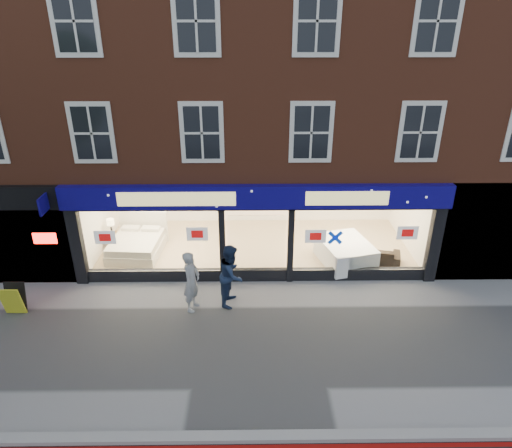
{
  "coord_description": "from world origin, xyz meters",
  "views": [
    {
      "loc": [
        -0.17,
        -9.37,
        7.89
      ],
      "look_at": [
        -0.02,
        2.5,
        2.26
      ],
      "focal_mm": 32.0,
      "sensor_mm": 36.0,
      "label": 1
    }
  ],
  "objects_px": {
    "mattress_stack": "(345,252)",
    "sofa": "(371,254)",
    "display_bed": "(137,244)",
    "a_board": "(14,299)",
    "pedestrian_grey": "(192,281)",
    "pedestrian_blue": "(231,275)"
  },
  "relations": [
    {
      "from": "mattress_stack",
      "to": "sofa",
      "type": "relative_size",
      "value": 1.17
    },
    {
      "from": "display_bed",
      "to": "mattress_stack",
      "type": "bearing_deg",
      "value": -2.31
    },
    {
      "from": "display_bed",
      "to": "mattress_stack",
      "type": "height_order",
      "value": "display_bed"
    },
    {
      "from": "display_bed",
      "to": "a_board",
      "type": "bearing_deg",
      "value": -124.67
    },
    {
      "from": "pedestrian_grey",
      "to": "pedestrian_blue",
      "type": "bearing_deg",
      "value": -57.29
    },
    {
      "from": "sofa",
      "to": "a_board",
      "type": "bearing_deg",
      "value": 28.86
    },
    {
      "from": "pedestrian_blue",
      "to": "sofa",
      "type": "bearing_deg",
      "value": -52.97
    },
    {
      "from": "mattress_stack",
      "to": "a_board",
      "type": "relative_size",
      "value": 2.41
    },
    {
      "from": "mattress_stack",
      "to": "pedestrian_blue",
      "type": "distance_m",
      "value": 4.31
    },
    {
      "from": "display_bed",
      "to": "a_board",
      "type": "height_order",
      "value": "display_bed"
    },
    {
      "from": "display_bed",
      "to": "pedestrian_grey",
      "type": "bearing_deg",
      "value": -50.41
    },
    {
      "from": "a_board",
      "to": "pedestrian_grey",
      "type": "distance_m",
      "value": 5.04
    },
    {
      "from": "pedestrian_grey",
      "to": "pedestrian_blue",
      "type": "relative_size",
      "value": 0.97
    },
    {
      "from": "a_board",
      "to": "display_bed",
      "type": "bearing_deg",
      "value": 52.46
    },
    {
      "from": "mattress_stack",
      "to": "a_board",
      "type": "distance_m",
      "value": 10.2
    },
    {
      "from": "sofa",
      "to": "pedestrian_grey",
      "type": "bearing_deg",
      "value": 38.44
    },
    {
      "from": "display_bed",
      "to": "mattress_stack",
      "type": "relative_size",
      "value": 0.98
    },
    {
      "from": "mattress_stack",
      "to": "pedestrian_grey",
      "type": "height_order",
      "value": "pedestrian_grey"
    },
    {
      "from": "display_bed",
      "to": "sofa",
      "type": "height_order",
      "value": "display_bed"
    },
    {
      "from": "pedestrian_blue",
      "to": "a_board",
      "type": "bearing_deg",
      "value": 106.13
    },
    {
      "from": "sofa",
      "to": "a_board",
      "type": "xyz_separation_m",
      "value": [
        -10.76,
        -2.66,
        0.08
      ]
    },
    {
      "from": "mattress_stack",
      "to": "pedestrian_blue",
      "type": "bearing_deg",
      "value": -150.39
    }
  ]
}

